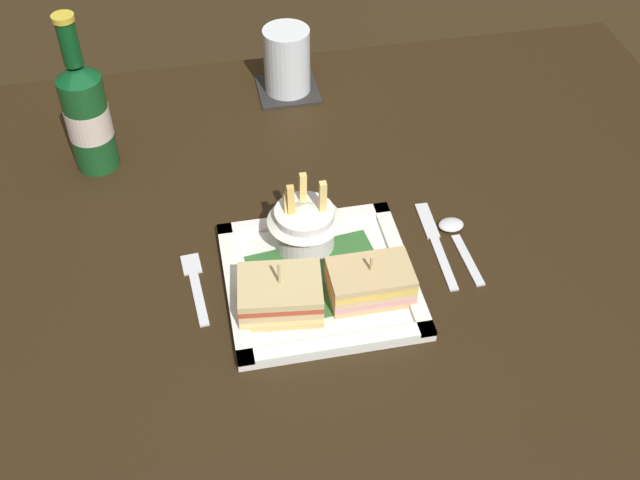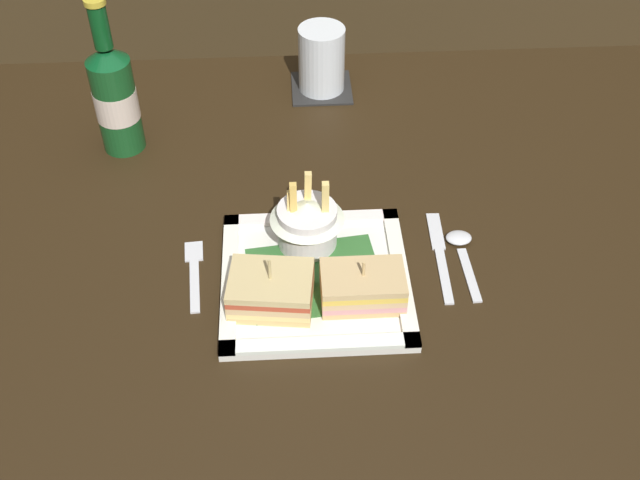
% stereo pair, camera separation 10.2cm
% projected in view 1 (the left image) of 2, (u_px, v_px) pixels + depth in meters
% --- Properties ---
extents(dining_table, '(1.28, 0.95, 0.73)m').
position_uv_depth(dining_table, '(320.00, 294.00, 1.15)').
color(dining_table, black).
rests_on(dining_table, ground_plane).
extents(square_plate, '(0.24, 0.24, 0.02)m').
position_uv_depth(square_plate, '(320.00, 280.00, 1.01)').
color(square_plate, white).
rests_on(square_plate, dining_table).
extents(sandwich_half_left, '(0.11, 0.09, 0.08)m').
position_uv_depth(sandwich_half_left, '(280.00, 295.00, 0.96)').
color(sandwich_half_left, tan).
rests_on(sandwich_half_left, square_plate).
extents(sandwich_half_right, '(0.10, 0.07, 0.06)m').
position_uv_depth(sandwich_half_right, '(370.00, 282.00, 0.98)').
color(sandwich_half_right, tan).
rests_on(sandwich_half_right, square_plate).
extents(fries_cup, '(0.10, 0.10, 0.11)m').
position_uv_depth(fries_cup, '(304.00, 221.00, 1.03)').
color(fries_cup, white).
rests_on(fries_cup, square_plate).
extents(beer_bottle, '(0.06, 0.06, 0.25)m').
position_uv_depth(beer_bottle, '(87.00, 114.00, 1.13)').
color(beer_bottle, '#154B1F').
rests_on(beer_bottle, dining_table).
extents(drink_coaster, '(0.10, 0.10, 0.00)m').
position_uv_depth(drink_coaster, '(288.00, 89.00, 1.33)').
color(drink_coaster, '#252524').
rests_on(drink_coaster, dining_table).
extents(water_glass, '(0.08, 0.08, 0.11)m').
position_uv_depth(water_glass, '(287.00, 63.00, 1.30)').
color(water_glass, silver).
rests_on(water_glass, dining_table).
extents(fork, '(0.03, 0.13, 0.00)m').
position_uv_depth(fork, '(195.00, 283.00, 1.02)').
color(fork, silver).
rests_on(fork, dining_table).
extents(knife, '(0.02, 0.17, 0.00)m').
position_uv_depth(knife, '(435.00, 241.00, 1.07)').
color(knife, silver).
rests_on(knife, dining_table).
extents(spoon, '(0.03, 0.13, 0.01)m').
position_uv_depth(spoon, '(455.00, 234.00, 1.08)').
color(spoon, silver).
rests_on(spoon, dining_table).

